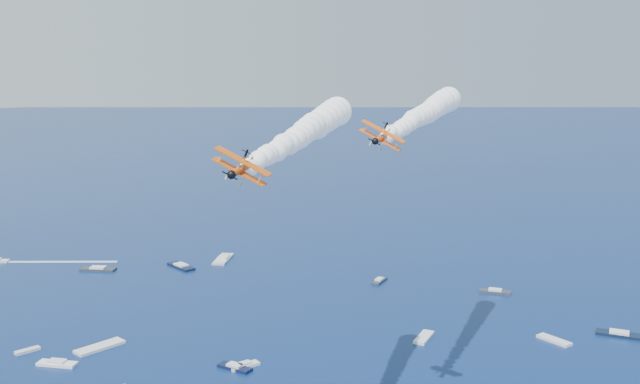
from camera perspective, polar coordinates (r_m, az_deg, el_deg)
biplane_lead at (r=121.72m, az=4.76°, el=4.19°), size 11.03×11.56×8.12m
biplane_trail at (r=94.25m, az=-6.13°, el=1.76°), size 11.27×11.46×8.09m
smoke_trail_lead at (r=145.48m, az=7.90°, el=5.92°), size 51.95×50.06×9.28m
smoke_trail_trail at (r=117.37m, az=-1.45°, el=4.49°), size 52.03×51.94×9.28m
spectator_boats at (r=202.45m, az=-14.01°, el=-10.31°), size 215.12×169.43×0.70m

